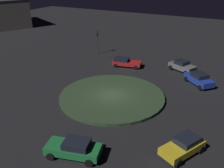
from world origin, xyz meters
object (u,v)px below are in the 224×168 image
object	(u,v)px
car_blue	(199,79)
traffic_light_southeast	(98,38)
car_grey	(182,66)
car_red	(126,62)
car_yellow	(183,146)
car_green	(74,148)

from	to	relation	value
car_blue	traffic_light_southeast	xyz separation A→B (m)	(18.63, -5.12, 2.13)
car_grey	car_red	xyz separation A→B (m)	(8.31, 2.22, -0.11)
car_red	car_yellow	distance (m)	20.92
traffic_light_southeast	car_blue	bearing A→B (deg)	38.07
car_grey	car_yellow	xyz separation A→B (m)	(-4.63, 18.66, -0.04)
car_grey	car_green	bearing A→B (deg)	-72.65
car_blue	car_grey	bearing A→B (deg)	171.82
car_green	car_red	world-z (taller)	car_green
car_grey	traffic_light_southeast	world-z (taller)	traffic_light_southeast
car_red	traffic_light_southeast	distance (m)	8.26
car_grey	car_red	bearing A→B (deg)	-139.99
car_grey	traffic_light_southeast	distance (m)	15.66
car_blue	car_red	world-z (taller)	car_blue
car_red	car_yellow	bearing A→B (deg)	-63.77
car_yellow	car_red	bearing A→B (deg)	-115.36
car_blue	traffic_light_southeast	bearing A→B (deg)	-152.82
car_red	traffic_light_southeast	size ratio (longest dim) A/B	1.13
car_grey	car_green	size ratio (longest dim) A/B	0.90
car_grey	car_yellow	bearing A→B (deg)	-50.99
car_grey	car_blue	world-z (taller)	car_blue
car_red	traffic_light_southeast	world-z (taller)	traffic_light_southeast
car_grey	traffic_light_southeast	size ratio (longest dim) A/B	1.04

